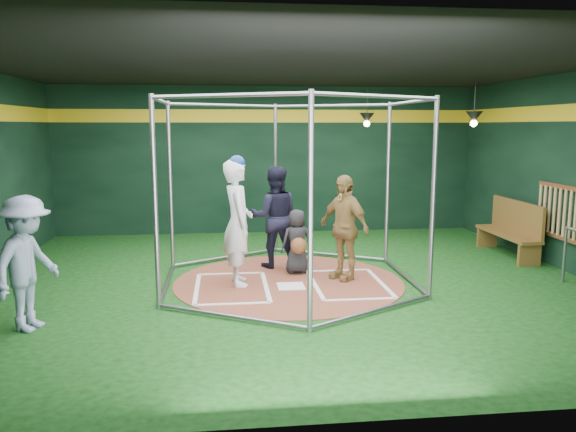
{
  "coord_description": "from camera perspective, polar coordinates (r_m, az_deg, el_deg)",
  "views": [
    {
      "loc": [
        -1.04,
        -8.98,
        2.57
      ],
      "look_at": [
        0.0,
        0.1,
        1.1
      ],
      "focal_mm": 35.0,
      "sensor_mm": 36.0,
      "label": 1
    }
  ],
  "objects": [
    {
      "name": "bystander_blue",
      "position": [
        7.8,
        -25.0,
        -4.39
      ],
      "size": [
        0.95,
        1.26,
        1.72
      ],
      "primitive_type": "imported",
      "rotation": [
        0.0,
        0.0,
        1.26
      ],
      "color": "#8E9FBC",
      "rests_on": "ground"
    },
    {
      "name": "umpire",
      "position": [
        10.2,
        -1.37,
        -0.09
      ],
      "size": [
        0.93,
        0.75,
        1.85
      ],
      "primitive_type": "imported",
      "rotation": [
        0.0,
        0.0,
        3.08
      ],
      "color": "black",
      "rests_on": "clay_disc"
    },
    {
      "name": "bat_rack",
      "position": [
        11.22,
        25.67,
        0.45
      ],
      "size": [
        0.07,
        1.25,
        0.98
      ],
      "color": "brown",
      "rests_on": "room_shell"
    },
    {
      "name": "catcher_figure",
      "position": [
        9.79,
        0.91,
        -2.62
      ],
      "size": [
        0.61,
        0.62,
        1.13
      ],
      "color": "black",
      "rests_on": "clay_disc"
    },
    {
      "name": "home_plate",
      "position": [
        9.1,
        0.29,
        -7.14
      ],
      "size": [
        0.43,
        0.43,
        0.01
      ],
      "primitive_type": "cube",
      "color": "white",
      "rests_on": "clay_disc"
    },
    {
      "name": "batter_box_left",
      "position": [
        9.09,
        -5.75,
        -7.21
      ],
      "size": [
        1.17,
        1.77,
        0.01
      ],
      "color": "white",
      "rests_on": "clay_disc"
    },
    {
      "name": "pendant_lamp_far",
      "position": [
        12.08,
        18.38,
        9.5
      ],
      "size": [
        0.34,
        0.34,
        0.9
      ],
      "color": "black",
      "rests_on": "room_shell"
    },
    {
      "name": "batting_cage",
      "position": [
        9.1,
        0.07,
        2.39
      ],
      "size": [
        4.05,
        4.67,
        3.0
      ],
      "color": "gray",
      "rests_on": "ground"
    },
    {
      "name": "batter_figure",
      "position": [
        9.06,
        -5.13,
        -0.55
      ],
      "size": [
        0.57,
        0.79,
        2.1
      ],
      "color": "silver",
      "rests_on": "clay_disc"
    },
    {
      "name": "visitor_leopard",
      "position": [
        9.43,
        5.69,
        -1.14
      ],
      "size": [
        0.94,
        1.09,
        1.76
      ],
      "primitive_type": "imported",
      "rotation": [
        0.0,
        0.0,
        -0.96
      ],
      "color": "tan",
      "rests_on": "clay_disc"
    },
    {
      "name": "batter_box_right",
      "position": [
        9.31,
        6.11,
        -6.83
      ],
      "size": [
        1.17,
        1.77,
        0.01
      ],
      "color": "white",
      "rests_on": "clay_disc"
    },
    {
      "name": "dugout_bench",
      "position": [
        12.01,
        21.78,
        -1.12
      ],
      "size": [
        0.44,
        1.9,
        1.11
      ],
      "color": "brown",
      "rests_on": "ground"
    },
    {
      "name": "pendant_lamp_near",
      "position": [
        12.99,
        8.02,
        9.81
      ],
      "size": [
        0.34,
        0.34,
        0.9
      ],
      "color": "black",
      "rests_on": "room_shell"
    },
    {
      "name": "clay_disc",
      "position": [
        9.39,
        0.07,
        -6.7
      ],
      "size": [
        3.8,
        3.8,
        0.01
      ],
      "primitive_type": "cylinder",
      "color": "brown",
      "rests_on": "ground"
    },
    {
      "name": "room_shell",
      "position": [
        9.08,
        0.07,
        3.99
      ],
      "size": [
        10.1,
        9.1,
        3.53
      ],
      "color": "#0B340C",
      "rests_on": "ground"
    }
  ]
}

